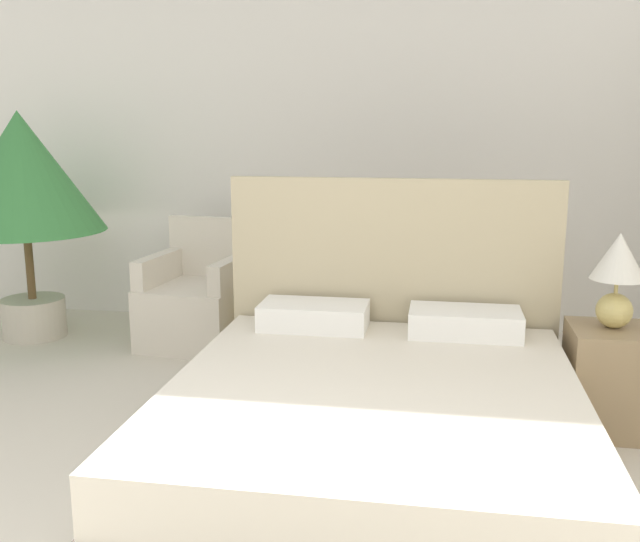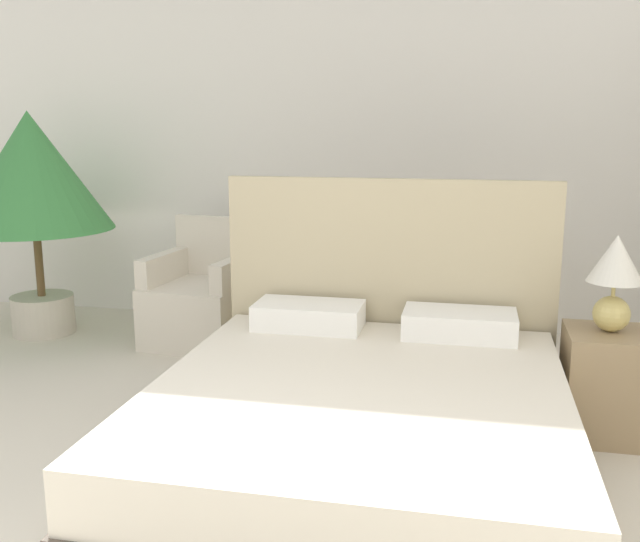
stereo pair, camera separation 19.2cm
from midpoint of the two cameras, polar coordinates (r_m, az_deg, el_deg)
wall_back at (r=5.73m, az=1.50°, el=10.16°), size 10.00×0.06×2.90m
bed at (r=3.34m, az=5.05°, el=-11.80°), size 1.87×2.09×1.31m
armchair_near_window_left at (r=5.35m, az=-8.47°, el=-2.64°), size 0.75×0.77×0.91m
armchair_near_window_right at (r=5.09m, az=2.24°, el=-3.26°), size 0.69×0.71×0.91m
potted_palm at (r=5.76m, az=-21.16°, el=6.90°), size 1.17×1.17×1.70m
nightstand at (r=4.07m, az=23.22°, el=-8.32°), size 0.43×0.44×0.56m
table_lamp at (r=3.93m, az=23.83°, el=-0.14°), size 0.28×0.28×0.50m
side_table at (r=5.23m, az=-3.20°, el=-3.40°), size 0.28×0.28×0.49m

